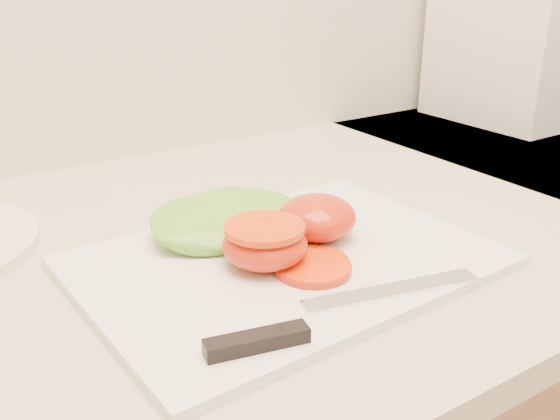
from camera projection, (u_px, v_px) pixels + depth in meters
cutting_board at (286, 261)px, 0.60m from camera, size 0.39×0.29×0.01m
tomato_half_dome at (317, 217)px, 0.63m from camera, size 0.08×0.08×0.04m
tomato_half_cut at (265, 243)px, 0.57m from camera, size 0.08×0.08×0.04m
tomato_slice_0 at (313, 268)px, 0.57m from camera, size 0.07×0.07×0.01m
tomato_slice_1 at (315, 261)px, 0.58m from camera, size 0.06×0.06×0.01m
lettuce_leaf_0 at (228, 219)px, 0.64m from camera, size 0.17×0.12×0.03m
lettuce_leaf_1 at (263, 211)px, 0.67m from camera, size 0.12×0.11×0.02m
knife at (315, 319)px, 0.49m from camera, size 0.26×0.06×0.01m
appliance at (517, 34)px, 1.10m from camera, size 0.20×0.25×0.30m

